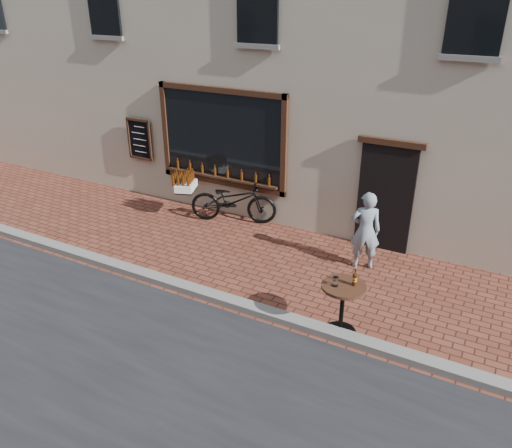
% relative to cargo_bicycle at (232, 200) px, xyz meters
% --- Properties ---
extents(ground, '(90.00, 90.00, 0.00)m').
position_rel_cargo_bicycle_xyz_m(ground, '(1.48, -3.12, -0.53)').
color(ground, '#5C2B1E').
rests_on(ground, ground).
extents(kerb, '(90.00, 0.25, 0.12)m').
position_rel_cargo_bicycle_xyz_m(kerb, '(1.48, -2.92, -0.47)').
color(kerb, slate).
rests_on(kerb, ground).
extents(cargo_bicycle, '(2.36, 1.36, 1.11)m').
position_rel_cargo_bicycle_xyz_m(cargo_bicycle, '(0.00, 0.00, 0.00)').
color(cargo_bicycle, black).
rests_on(cargo_bicycle, ground).
extents(bistro_table, '(0.68, 0.68, 1.17)m').
position_rel_cargo_bicycle_xyz_m(bistro_table, '(3.61, -2.77, 0.09)').
color(bistro_table, black).
rests_on(bistro_table, ground).
extents(pedestrian, '(0.67, 0.56, 1.55)m').
position_rel_cargo_bicycle_xyz_m(pedestrian, '(3.29, -0.61, 0.24)').
color(pedestrian, gray).
rests_on(pedestrian, ground).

